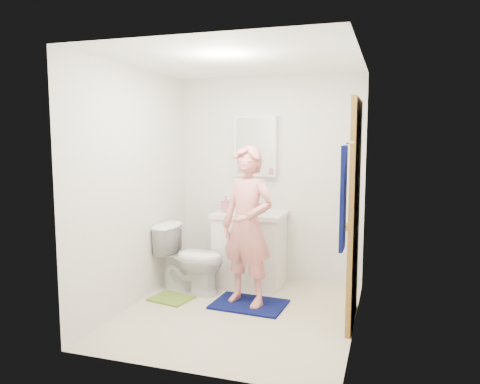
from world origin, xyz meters
name	(u,v)px	position (x,y,z in m)	size (l,w,h in m)	color
floor	(238,314)	(0.00, 0.00, -0.01)	(2.20, 2.40, 0.02)	beige
ceiling	(238,60)	(0.00, 0.00, 2.41)	(2.20, 2.40, 0.02)	white
wall_back	(270,180)	(0.00, 1.21, 1.20)	(2.20, 0.02, 2.40)	silver
wall_front	(184,211)	(0.00, -1.21, 1.20)	(2.20, 0.02, 2.40)	silver
wall_left	(134,187)	(-1.11, 0.00, 1.20)	(0.02, 2.40, 2.40)	silver
wall_right	(359,196)	(1.11, 0.00, 1.20)	(0.02, 2.40, 2.40)	silver
vanity_cabinet	(250,250)	(-0.15, 0.91, 0.40)	(0.75, 0.55, 0.80)	white
countertop	(250,214)	(-0.15, 0.91, 0.83)	(0.79, 0.59, 0.05)	white
sink_basin	(250,213)	(-0.15, 0.91, 0.84)	(0.40, 0.40, 0.03)	white
faucet	(255,205)	(-0.15, 1.09, 0.91)	(0.03, 0.03, 0.12)	silver
medicine_cabinet	(256,146)	(-0.15, 1.14, 1.60)	(0.50, 0.12, 0.70)	white
mirror_panel	(254,146)	(-0.15, 1.08, 1.60)	(0.46, 0.01, 0.66)	white
door	(354,213)	(1.07, 0.15, 1.02)	(0.05, 0.80, 2.05)	olive
door_knob	(346,227)	(1.03, -0.17, 0.95)	(0.07, 0.07, 0.07)	gold
towel	(343,198)	(1.03, -0.57, 1.25)	(0.03, 0.24, 0.80)	#070E48
towel_hook	(350,143)	(1.07, -0.57, 1.67)	(0.02, 0.02, 0.06)	silver
toilet	(191,258)	(-0.70, 0.46, 0.38)	(0.42, 0.74, 0.75)	white
bath_mat	(249,304)	(0.04, 0.25, 0.01)	(0.73, 0.52, 0.02)	#070E48
green_rug	(171,298)	(-0.80, 0.16, 0.01)	(0.41, 0.34, 0.02)	olive
soap_dispenser	(226,204)	(-0.42, 0.83, 0.94)	(0.08, 0.09, 0.19)	#C45B79
toothbrush_cup	(261,208)	(-0.04, 0.98, 0.89)	(0.11, 0.11, 0.09)	#833F8B
man	(247,226)	(0.02, 0.25, 0.82)	(0.58, 0.38, 1.60)	#E3817F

